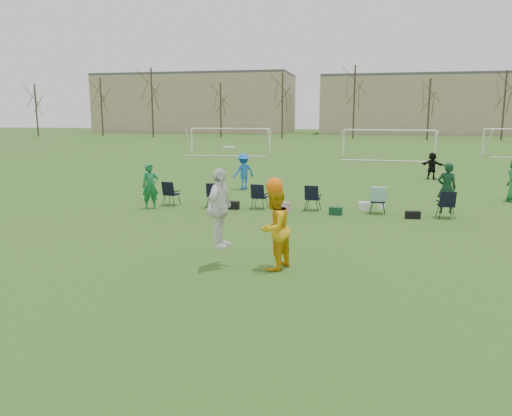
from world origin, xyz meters
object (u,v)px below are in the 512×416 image
(goal_left, at_px, (230,134))
(fielder_black, at_px, (432,166))
(fielder_blue, at_px, (244,172))
(fielder_green_near, at_px, (150,186))
(goal_mid, at_px, (389,136))
(center_contest, at_px, (252,219))

(goal_left, bearing_deg, fielder_black, -48.25)
(goal_left, bearing_deg, fielder_blue, -77.95)
(fielder_green_near, relative_size, goal_mid, 0.24)
(fielder_blue, distance_m, goal_left, 22.14)
(fielder_green_near, height_order, fielder_black, fielder_green_near)
(center_contest, relative_size, goal_mid, 0.38)
(fielder_blue, height_order, goal_left, goal_left)
(goal_mid, bearing_deg, fielder_green_near, -107.32)
(fielder_blue, height_order, goal_mid, goal_mid)
(center_contest, relative_size, goal_left, 0.38)
(fielder_black, xyz_separation_m, goal_left, (-15.93, 14.98, 1.16))
(fielder_blue, bearing_deg, fielder_green_near, 26.19)
(fielder_black, relative_size, center_contest, 0.54)
(fielder_green_near, xyz_separation_m, goal_mid, (9.75, 24.97, 1.05))
(fielder_black, height_order, center_contest, center_contest)
(fielder_green_near, height_order, goal_left, goal_left)
(fielder_blue, xyz_separation_m, goal_mid, (7.52, 19.15, 1.05))
(fielder_black, xyz_separation_m, center_contest, (-6.17, -18.58, 0.40))
(fielder_green_near, xyz_separation_m, fielder_black, (11.67, 11.99, -0.11))
(center_contest, xyz_separation_m, goal_mid, (4.24, 31.56, 0.76))
(fielder_blue, xyz_separation_m, center_contest, (3.28, -12.41, 0.30))
(fielder_green_near, relative_size, goal_left, 0.24)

